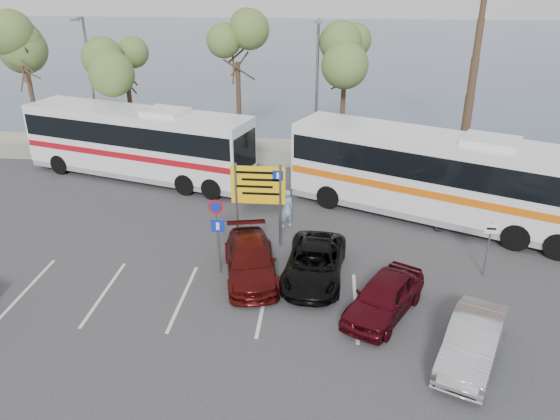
# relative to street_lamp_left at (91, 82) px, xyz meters

# --- Properties ---
(ground) EXTENTS (120.00, 120.00, 0.00)m
(ground) POSITION_rel_street_lamp_left_xyz_m (10.00, -13.52, -4.60)
(ground) COLOR #323235
(ground) RESTS_ON ground
(kerb_strip) EXTENTS (44.00, 2.40, 0.15)m
(kerb_strip) POSITION_rel_street_lamp_left_xyz_m (10.00, 0.48, -4.52)
(kerb_strip) COLOR gray
(kerb_strip) RESTS_ON ground
(seawall) EXTENTS (48.00, 0.80, 0.60)m
(seawall) POSITION_rel_street_lamp_left_xyz_m (10.00, 2.48, -4.30)
(seawall) COLOR gray
(seawall) RESTS_ON ground
(sea) EXTENTS (140.00, 140.00, 0.00)m
(sea) POSITION_rel_street_lamp_left_xyz_m (10.00, 46.48, -4.59)
(sea) COLOR #43556B
(sea) RESTS_ON ground
(tree_far_left) EXTENTS (3.20, 3.20, 7.60)m
(tree_far_left) POSITION_rel_street_lamp_left_xyz_m (-4.00, 0.48, 1.73)
(tree_far_left) COLOR #382619
(tree_far_left) RESTS_ON kerb_strip
(tree_left) EXTENTS (3.20, 3.20, 7.20)m
(tree_left) POSITION_rel_street_lamp_left_xyz_m (2.00, 0.48, 1.41)
(tree_left) COLOR #382619
(tree_left) RESTS_ON kerb_strip
(tree_mid) EXTENTS (3.20, 3.20, 8.00)m
(tree_mid) POSITION_rel_street_lamp_left_xyz_m (8.50, 0.48, 2.06)
(tree_mid) COLOR #382619
(tree_mid) RESTS_ON kerb_strip
(tree_right) EXTENTS (3.20, 3.20, 7.40)m
(tree_right) POSITION_rel_street_lamp_left_xyz_m (14.50, 0.48, 1.57)
(tree_right) COLOR #382619
(tree_right) RESTS_ON kerb_strip
(street_lamp_left) EXTENTS (0.45, 1.15, 8.01)m
(street_lamp_left) POSITION_rel_street_lamp_left_xyz_m (0.00, 0.00, 0.00)
(street_lamp_left) COLOR slate
(street_lamp_left) RESTS_ON kerb_strip
(street_lamp_right) EXTENTS (0.45, 1.15, 8.01)m
(street_lamp_right) POSITION_rel_street_lamp_left_xyz_m (13.00, 0.00, 0.00)
(street_lamp_right) COLOR slate
(street_lamp_right) RESTS_ON kerb_strip
(direction_sign) EXTENTS (2.20, 0.12, 3.60)m
(direction_sign) POSITION_rel_street_lamp_left_xyz_m (11.00, -10.32, -2.17)
(direction_sign) COLOR slate
(direction_sign) RESTS_ON ground
(sign_no_stop) EXTENTS (0.60, 0.08, 2.35)m
(sign_no_stop) POSITION_rel_street_lamp_left_xyz_m (9.40, -11.13, -3.02)
(sign_no_stop) COLOR slate
(sign_no_stop) RESTS_ON ground
(sign_parking) EXTENTS (0.50, 0.07, 2.25)m
(sign_parking) POSITION_rel_street_lamp_left_xyz_m (9.80, -12.73, -3.13)
(sign_parking) COLOR slate
(sign_parking) RESTS_ON ground
(sign_taxi) EXTENTS (0.50, 0.07, 2.20)m
(sign_taxi) POSITION_rel_street_lamp_left_xyz_m (19.80, -12.03, -3.18)
(sign_taxi) COLOR slate
(sign_taxi) RESTS_ON ground
(lane_markings) EXTENTS (12.02, 4.20, 0.01)m
(lane_markings) POSITION_rel_street_lamp_left_xyz_m (8.86, -14.52, -4.60)
(lane_markings) COLOR silver
(lane_markings) RESTS_ON ground
(coach_bus_left) EXTENTS (13.08, 6.33, 4.00)m
(coach_bus_left) POSITION_rel_street_lamp_left_xyz_m (3.50, -3.02, -2.74)
(coach_bus_left) COLOR white
(coach_bus_left) RESTS_ON ground
(coach_bus_right) EXTENTS (13.41, 8.23, 4.19)m
(coach_bus_right) POSITION_rel_street_lamp_left_xyz_m (18.70, -7.02, -2.65)
(coach_bus_right) COLOR white
(coach_bus_right) RESTS_ON ground
(car_maroon) EXTENTS (2.80, 4.86, 1.33)m
(car_maroon) POSITION_rel_street_lamp_left_xyz_m (11.00, -12.84, -3.94)
(car_maroon) COLOR #4E0E0D
(car_maroon) RESTS_ON ground
(car_red) EXTENTS (3.35, 4.29, 1.37)m
(car_red) POSITION_rel_street_lamp_left_xyz_m (15.80, -14.86, -3.92)
(car_red) COLOR #470A12
(car_red) RESTS_ON ground
(suv_black) EXTENTS (2.48, 4.74, 1.27)m
(suv_black) POSITION_rel_street_lamp_left_xyz_m (13.40, -12.77, -3.96)
(suv_black) COLOR black
(suv_black) RESTS_ON ground
(car_silver_b) EXTENTS (2.92, 4.28, 1.34)m
(car_silver_b) POSITION_rel_street_lamp_left_xyz_m (18.20, -17.02, -3.93)
(car_silver_b) COLOR #9D9DA2
(car_silver_b) RESTS_ON ground
(pedestrian_near) EXTENTS (0.78, 0.70, 1.79)m
(pedestrian_near) POSITION_rel_street_lamp_left_xyz_m (12.00, -8.52, -3.71)
(pedestrian_near) COLOR #98B6DD
(pedestrian_near) RESTS_ON ground
(pedestrian_far) EXTENTS (0.74, 0.92, 1.81)m
(pedestrian_far) POSITION_rel_street_lamp_left_xyz_m (18.82, -8.06, -3.69)
(pedestrian_far) COLOR #2D3144
(pedestrian_far) RESTS_ON ground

